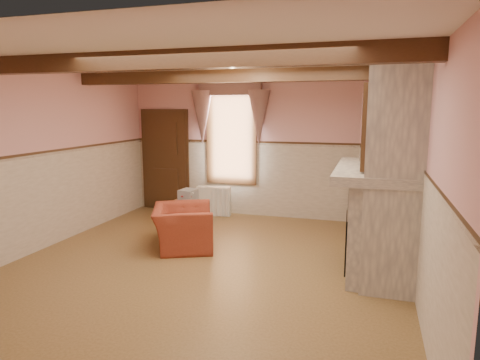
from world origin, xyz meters
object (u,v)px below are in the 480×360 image
(mantel_clock, at_px, (377,154))
(oil_lamp, at_px, (377,153))
(side_table, at_px, (187,215))
(radiator, at_px, (214,201))
(armchair, at_px, (183,227))
(bowl, at_px, (377,162))

(mantel_clock, xyz_separation_m, oil_lamp, (0.00, -0.16, 0.04))
(side_table, xyz_separation_m, radiator, (0.08, 1.14, 0.02))
(side_table, distance_m, oil_lamp, 3.50)
(side_table, bearing_deg, radiator, 85.95)
(armchair, height_order, mantel_clock, mantel_clock)
(side_table, bearing_deg, armchair, -69.84)
(armchair, relative_size, radiator, 1.48)
(side_table, height_order, radiator, radiator)
(side_table, distance_m, bowl, 3.52)
(armchair, relative_size, bowl, 3.35)
(armchair, height_order, oil_lamp, oil_lamp)
(armchair, distance_m, mantel_clock, 3.18)
(bowl, distance_m, oil_lamp, 0.35)
(bowl, bearing_deg, oil_lamp, 90.00)
(radiator, xyz_separation_m, bowl, (3.15, -1.91, 1.16))
(armchair, relative_size, oil_lamp, 3.69)
(side_table, height_order, bowl, bowl)
(mantel_clock, relative_size, oil_lamp, 0.86)
(bowl, relative_size, oil_lamp, 1.10)
(armchair, bearing_deg, side_table, -3.97)
(bowl, distance_m, mantel_clock, 0.50)
(radiator, distance_m, mantel_clock, 3.66)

